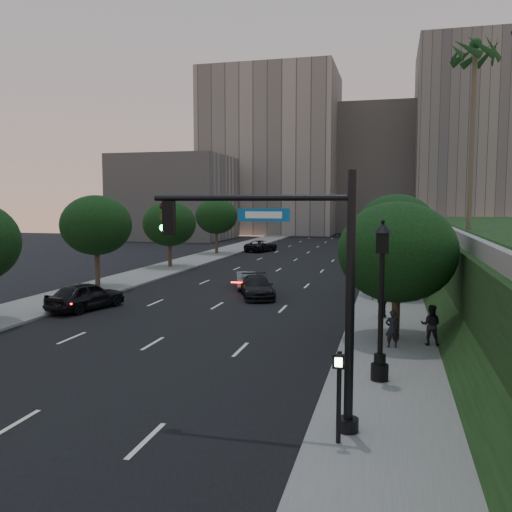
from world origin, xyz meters
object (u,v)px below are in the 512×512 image
(street_lamp, at_px, (381,308))
(pedestrian_a, at_px, (392,329))
(sedan_far_right, at_px, (359,258))
(pedestrian_c, at_px, (383,299))
(pedestrian_b, at_px, (431,325))
(sedan_mid_left, at_px, (245,280))
(sedan_near_left, at_px, (86,296))
(sedan_far_left, at_px, (261,246))
(traffic_signal_mast, at_px, (308,298))
(sedan_near_right, at_px, (257,287))

(street_lamp, relative_size, pedestrian_a, 3.52)
(sedan_far_right, bearing_deg, pedestrian_c, -81.66)
(street_lamp, height_order, pedestrian_b, street_lamp)
(sedan_mid_left, relative_size, sedan_far_right, 0.95)
(sedan_near_left, xyz_separation_m, sedan_far_left, (1.04, 38.69, -0.11))
(street_lamp, bearing_deg, sedan_near_left, 151.63)
(traffic_signal_mast, height_order, sedan_far_right, traffic_signal_mast)
(sedan_near_right, bearing_deg, sedan_far_left, 83.29)
(sedan_mid_left, bearing_deg, pedestrian_b, 112.02)
(pedestrian_c, bearing_deg, sedan_far_right, -79.40)
(traffic_signal_mast, xyz_separation_m, pedestrian_b, (3.79, 9.65, -2.66))
(sedan_far_right, relative_size, pedestrian_a, 2.56)
(sedan_far_right, xyz_separation_m, pedestrian_c, (2.79, -25.44, 0.41))
(traffic_signal_mast, height_order, street_lamp, traffic_signal_mast)
(sedan_far_left, bearing_deg, street_lamp, 125.34)
(sedan_far_right, distance_m, pedestrian_c, 25.59)
(traffic_signal_mast, height_order, pedestrian_c, traffic_signal_mast)
(sedan_near_right, xyz_separation_m, pedestrian_c, (8.04, -4.93, 0.40))
(pedestrian_c, bearing_deg, street_lamp, 94.92)
(street_lamp, xyz_separation_m, pedestrian_b, (1.98, 5.20, -1.62))
(pedestrian_a, bearing_deg, sedan_near_left, -26.47)
(sedan_near_left, xyz_separation_m, sedan_near_right, (8.62, 6.34, -0.13))
(traffic_signal_mast, bearing_deg, sedan_near_left, 137.93)
(sedan_mid_left, bearing_deg, pedestrian_a, 106.44)
(street_lamp, xyz_separation_m, pedestrian_a, (0.40, 4.40, -1.69))
(pedestrian_c, bearing_deg, sedan_far_left, -62.93)
(traffic_signal_mast, distance_m, pedestrian_b, 10.70)
(sedan_far_right, xyz_separation_m, pedestrian_b, (4.88, -30.70, 0.32))
(street_lamp, relative_size, sedan_far_right, 1.38)
(pedestrian_a, bearing_deg, sedan_far_right, -95.33)
(pedestrian_a, bearing_deg, traffic_signal_mast, 64.73)
(sedan_near_left, height_order, sedan_far_left, sedan_near_left)
(traffic_signal_mast, height_order, pedestrian_a, traffic_signal_mast)
(sedan_far_left, distance_m, pedestrian_a, 46.24)
(pedestrian_c, bearing_deg, pedestrian_a, 99.11)
(pedestrian_a, bearing_deg, sedan_far_left, -80.90)
(sedan_mid_left, relative_size, sedan_near_right, 0.80)
(sedan_near_left, bearing_deg, sedan_far_right, -102.21)
(sedan_far_left, xyz_separation_m, sedan_far_right, (12.83, -11.85, -0.02))
(sedan_far_right, xyz_separation_m, pedestrian_a, (3.29, -31.50, 0.25))
(traffic_signal_mast, distance_m, sedan_near_right, 21.04)
(sedan_far_left, xyz_separation_m, pedestrian_a, (16.12, -43.34, 0.23))
(street_lamp, height_order, pedestrian_a, street_lamp)
(street_lamp, height_order, pedestrian_c, street_lamp)
(pedestrian_b, bearing_deg, sedan_near_left, -3.23)
(sedan_near_left, xyz_separation_m, pedestrian_b, (18.74, -3.85, 0.19))
(pedestrian_b, distance_m, pedestrian_c, 5.66)
(sedan_mid_left, xyz_separation_m, pedestrian_a, (10.27, -14.40, 0.31))
(sedan_far_right, bearing_deg, traffic_signal_mast, -86.36)
(sedan_far_left, bearing_deg, sedan_near_left, 105.58)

